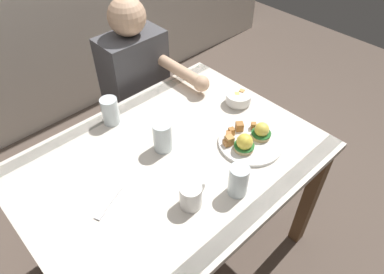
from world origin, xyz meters
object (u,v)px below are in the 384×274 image
object	(u,v)px
eggs_benedict_plate	(250,140)
water_glass_extra	(238,182)
water_glass_far	(111,113)
coffee_mug	(191,195)
fruit_bowl	(238,98)
fork	(108,205)
water_glass_near	(163,138)
diner_person	(139,86)
dining_table	(172,175)

from	to	relation	value
eggs_benedict_plate	water_glass_extra	bearing A→B (deg)	-150.08
water_glass_far	coffee_mug	bearing A→B (deg)	-94.79
fruit_bowl	coffee_mug	distance (m)	0.63
eggs_benedict_plate	water_glass_extra	xyz separation A→B (m)	(-0.23, -0.13, 0.03)
water_glass_far	water_glass_extra	world-z (taller)	water_glass_extra
eggs_benedict_plate	coffee_mug	bearing A→B (deg)	-171.87
fork	coffee_mug	bearing A→B (deg)	-41.99
eggs_benedict_plate	fork	size ratio (longest dim) A/B	1.80
water_glass_near	water_glass_extra	world-z (taller)	water_glass_near
diner_person	eggs_benedict_plate	bearing A→B (deg)	-89.09
eggs_benedict_plate	water_glass_far	distance (m)	0.62
water_glass_near	diner_person	xyz separation A→B (m)	(0.27, 0.54, -0.15)
coffee_mug	water_glass_near	distance (m)	0.31
water_glass_far	dining_table	bearing A→B (deg)	-82.53
coffee_mug	water_glass_near	bearing A→B (deg)	69.14
coffee_mug	fork	distance (m)	0.30
water_glass_near	water_glass_far	distance (m)	0.29
fork	water_glass_far	size ratio (longest dim) A/B	1.19
fruit_bowl	water_glass_near	distance (m)	0.46
dining_table	diner_person	distance (m)	0.66
dining_table	water_glass_far	xyz separation A→B (m)	(-0.05, 0.35, 0.16)
water_glass_near	diner_person	size ratio (longest dim) A/B	0.12
dining_table	eggs_benedict_plate	world-z (taller)	eggs_benedict_plate
eggs_benedict_plate	water_glass_far	world-z (taller)	water_glass_far
fruit_bowl	diner_person	distance (m)	0.59
water_glass_extra	water_glass_far	bearing A→B (deg)	99.93
fruit_bowl	fork	size ratio (longest dim) A/B	0.80
fork	diner_person	bearing A→B (deg)	46.22
water_glass_near	diner_person	world-z (taller)	diner_person
dining_table	fruit_bowl	distance (m)	0.50
fork	water_glass_near	bearing A→B (deg)	14.73
fruit_bowl	diner_person	xyz separation A→B (m)	(-0.19, 0.55, -0.12)
coffee_mug	water_glass_extra	bearing A→B (deg)	-24.77
dining_table	coffee_mug	bearing A→B (deg)	-112.86
diner_person	water_glass_extra	bearing A→B (deg)	-103.40
eggs_benedict_plate	water_glass_extra	world-z (taller)	water_glass_extra
diner_person	water_glass_near	bearing A→B (deg)	-116.41
fruit_bowl	coffee_mug	size ratio (longest dim) A/B	1.08
dining_table	water_glass_far	distance (m)	0.39
fruit_bowl	diner_person	size ratio (longest dim) A/B	0.11
coffee_mug	dining_table	bearing A→B (deg)	67.14
eggs_benedict_plate	water_glass_extra	distance (m)	0.26
eggs_benedict_plate	water_glass_far	xyz separation A→B (m)	(-0.34, 0.52, 0.03)
dining_table	water_glass_near	bearing A→B (deg)	76.57
fruit_bowl	water_glass_far	size ratio (longest dim) A/B	0.95
eggs_benedict_plate	fruit_bowl	size ratio (longest dim) A/B	2.25
coffee_mug	water_glass_extra	distance (m)	0.18
dining_table	coffee_mug	xyz separation A→B (m)	(-0.09, -0.22, 0.16)
coffee_mug	water_glass_extra	xyz separation A→B (m)	(0.16, -0.07, 0.00)
water_glass_near	coffee_mug	bearing A→B (deg)	-110.86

